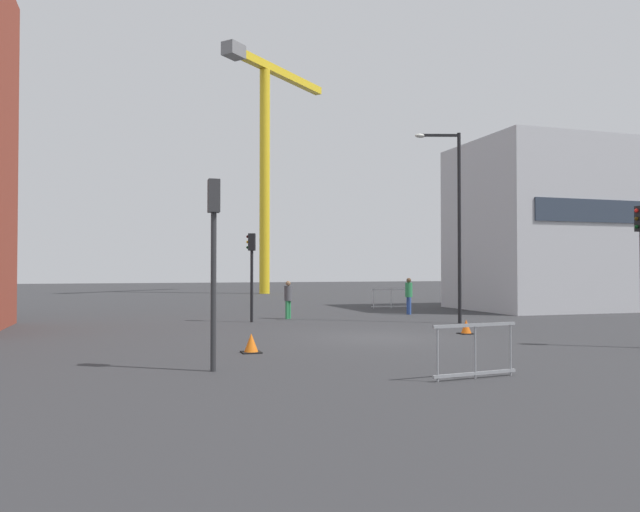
{
  "coord_description": "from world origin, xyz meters",
  "views": [
    {
      "loc": [
        -7.51,
        -17.77,
        2.15
      ],
      "look_at": [
        0.0,
        6.29,
        2.69
      ],
      "focal_mm": 34.41,
      "sensor_mm": 36.0,
      "label": 1
    }
  ],
  "objects_px": {
    "traffic_cone_orange": "(251,344)",
    "traffic_cone_striped": "(466,327)",
    "traffic_light_corner": "(252,262)",
    "pedestrian_walking": "(288,297)",
    "construction_crane": "(266,140)",
    "traffic_light_median": "(214,242)",
    "streetlamp_tall": "(454,211)",
    "pedestrian_waiting": "(409,293)"
  },
  "relations": [
    {
      "from": "traffic_light_corner",
      "to": "construction_crane",
      "type": "bearing_deg",
      "value": 76.56
    },
    {
      "from": "traffic_cone_striped",
      "to": "traffic_light_median",
      "type": "bearing_deg",
      "value": -151.13
    },
    {
      "from": "construction_crane",
      "to": "pedestrian_walking",
      "type": "xyz_separation_m",
      "value": [
        -4.9,
        -27.02,
        -12.6
      ]
    },
    {
      "from": "traffic_cone_striped",
      "to": "traffic_cone_orange",
      "type": "xyz_separation_m",
      "value": [
        -7.68,
        -2.39,
        0.01
      ]
    },
    {
      "from": "streetlamp_tall",
      "to": "pedestrian_waiting",
      "type": "bearing_deg",
      "value": 85.93
    },
    {
      "from": "construction_crane",
      "to": "traffic_light_median",
      "type": "distance_m",
      "value": 42.31
    },
    {
      "from": "traffic_cone_orange",
      "to": "construction_crane",
      "type": "bearing_deg",
      "value": 77.15
    },
    {
      "from": "construction_crane",
      "to": "pedestrian_walking",
      "type": "bearing_deg",
      "value": -100.28
    },
    {
      "from": "pedestrian_walking",
      "to": "traffic_cone_orange",
      "type": "distance_m",
      "value": 10.77
    },
    {
      "from": "traffic_light_corner",
      "to": "traffic_light_median",
      "type": "distance_m",
      "value": 11.93
    },
    {
      "from": "traffic_light_corner",
      "to": "traffic_cone_orange",
      "type": "xyz_separation_m",
      "value": [
        -1.74,
        -8.97,
        -2.21
      ]
    },
    {
      "from": "traffic_cone_striped",
      "to": "traffic_light_corner",
      "type": "bearing_deg",
      "value": 132.03
    },
    {
      "from": "streetlamp_tall",
      "to": "traffic_light_median",
      "type": "distance_m",
      "value": 13.81
    },
    {
      "from": "traffic_light_median",
      "to": "traffic_cone_striped",
      "type": "height_order",
      "value": "traffic_light_median"
    },
    {
      "from": "streetlamp_tall",
      "to": "traffic_cone_striped",
      "type": "bearing_deg",
      "value": -114.35
    },
    {
      "from": "traffic_light_corner",
      "to": "traffic_cone_orange",
      "type": "relative_size",
      "value": 7.18
    },
    {
      "from": "construction_crane",
      "to": "traffic_cone_orange",
      "type": "bearing_deg",
      "value": -102.85
    },
    {
      "from": "streetlamp_tall",
      "to": "traffic_cone_striped",
      "type": "distance_m",
      "value": 5.85
    },
    {
      "from": "traffic_light_median",
      "to": "streetlamp_tall",
      "type": "bearing_deg",
      "value": 39.01
    },
    {
      "from": "traffic_cone_striped",
      "to": "traffic_cone_orange",
      "type": "relative_size",
      "value": 0.94
    },
    {
      "from": "traffic_light_corner",
      "to": "pedestrian_walking",
      "type": "bearing_deg",
      "value": 32.44
    },
    {
      "from": "streetlamp_tall",
      "to": "traffic_cone_striped",
      "type": "relative_size",
      "value": 16.08
    },
    {
      "from": "pedestrian_waiting",
      "to": "traffic_cone_striped",
      "type": "relative_size",
      "value": 3.66
    },
    {
      "from": "traffic_light_median",
      "to": "traffic_light_corner",
      "type": "bearing_deg",
      "value": 75.2
    },
    {
      "from": "construction_crane",
      "to": "pedestrian_waiting",
      "type": "height_order",
      "value": "construction_crane"
    },
    {
      "from": "traffic_light_median",
      "to": "construction_crane",
      "type": "bearing_deg",
      "value": 76.17
    },
    {
      "from": "pedestrian_walking",
      "to": "pedestrian_waiting",
      "type": "height_order",
      "value": "pedestrian_waiting"
    },
    {
      "from": "streetlamp_tall",
      "to": "traffic_cone_striped",
      "type": "xyz_separation_m",
      "value": [
        -1.66,
        -3.67,
        -4.24
      ]
    },
    {
      "from": "traffic_light_corner",
      "to": "pedestrian_waiting",
      "type": "relative_size",
      "value": 2.08
    },
    {
      "from": "traffic_cone_striped",
      "to": "traffic_cone_orange",
      "type": "distance_m",
      "value": 8.04
    },
    {
      "from": "traffic_cone_orange",
      "to": "traffic_cone_striped",
      "type": "bearing_deg",
      "value": 17.3
    },
    {
      "from": "traffic_cone_orange",
      "to": "traffic_light_corner",
      "type": "bearing_deg",
      "value": 79.02
    },
    {
      "from": "streetlamp_tall",
      "to": "pedestrian_waiting",
      "type": "relative_size",
      "value": 4.39
    },
    {
      "from": "pedestrian_walking",
      "to": "traffic_cone_striped",
      "type": "bearing_deg",
      "value": -62.09
    },
    {
      "from": "traffic_light_median",
      "to": "pedestrian_walking",
      "type": "relative_size",
      "value": 2.47
    },
    {
      "from": "streetlamp_tall",
      "to": "traffic_light_median",
      "type": "height_order",
      "value": "streetlamp_tall"
    },
    {
      "from": "pedestrian_waiting",
      "to": "traffic_cone_striped",
      "type": "height_order",
      "value": "pedestrian_waiting"
    },
    {
      "from": "traffic_light_corner",
      "to": "pedestrian_waiting",
      "type": "distance_m",
      "value": 8.31
    },
    {
      "from": "streetlamp_tall",
      "to": "traffic_light_corner",
      "type": "xyz_separation_m",
      "value": [
        -7.6,
        2.91,
        -2.01
      ]
    },
    {
      "from": "streetlamp_tall",
      "to": "traffic_light_corner",
      "type": "distance_m",
      "value": 8.38
    },
    {
      "from": "traffic_light_corner",
      "to": "pedestrian_walking",
      "type": "height_order",
      "value": "traffic_light_corner"
    },
    {
      "from": "pedestrian_waiting",
      "to": "construction_crane",
      "type": "bearing_deg",
      "value": 92.64
    }
  ]
}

